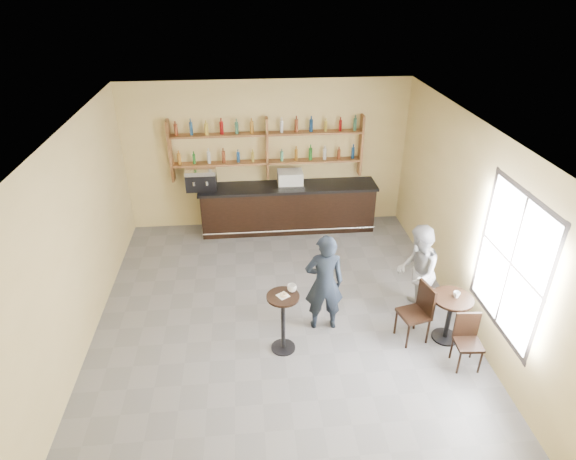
{
  "coord_description": "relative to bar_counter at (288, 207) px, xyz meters",
  "views": [
    {
      "loc": [
        -0.46,
        -6.28,
        5.18
      ],
      "look_at": [
        0.2,
        0.8,
        1.25
      ],
      "focal_mm": 30.0,
      "sensor_mm": 36.0,
      "label": 1
    }
  ],
  "objects": [
    {
      "name": "floor",
      "position": [
        -0.42,
        -3.15,
        -0.52
      ],
      "size": [
        7.0,
        7.0,
        0.0
      ],
      "primitive_type": "plane",
      "color": "slate",
      "rests_on": "ground"
    },
    {
      "name": "ceiling",
      "position": [
        -0.42,
        -3.15,
        2.68
      ],
      "size": [
        7.0,
        7.0,
        0.0
      ],
      "primitive_type": "plane",
      "rotation": [
        3.14,
        0.0,
        0.0
      ],
      "color": "white",
      "rests_on": "wall_back"
    },
    {
      "name": "wall_back",
      "position": [
        -0.42,
        0.35,
        1.08
      ],
      "size": [
        7.0,
        0.0,
        7.0
      ],
      "primitive_type": "plane",
      "rotation": [
        1.57,
        0.0,
        0.0
      ],
      "color": "#D2B977",
      "rests_on": "floor"
    },
    {
      "name": "wall_front",
      "position": [
        -0.42,
        -6.65,
        1.08
      ],
      "size": [
        7.0,
        0.0,
        7.0
      ],
      "primitive_type": "plane",
      "rotation": [
        -1.57,
        0.0,
        0.0
      ],
      "color": "#D2B977",
      "rests_on": "floor"
    },
    {
      "name": "wall_left",
      "position": [
        -3.42,
        -3.15,
        1.08
      ],
      "size": [
        0.0,
        7.0,
        7.0
      ],
      "primitive_type": "plane",
      "rotation": [
        1.57,
        0.0,
        1.57
      ],
      "color": "#D2B977",
      "rests_on": "floor"
    },
    {
      "name": "wall_right",
      "position": [
        2.58,
        -3.15,
        1.08
      ],
      "size": [
        0.0,
        7.0,
        7.0
      ],
      "primitive_type": "plane",
      "rotation": [
        1.57,
        0.0,
        -1.57
      ],
      "color": "#D2B977",
      "rests_on": "floor"
    },
    {
      "name": "window_pane",
      "position": [
        2.58,
        -4.35,
        1.18
      ],
      "size": [
        0.0,
        2.0,
        2.0
      ],
      "primitive_type": "plane",
      "rotation": [
        1.57,
        0.0,
        -1.57
      ],
      "color": "white",
      "rests_on": "wall_right"
    },
    {
      "name": "window_frame",
      "position": [
        2.57,
        -4.35,
        1.18
      ],
      "size": [
        0.04,
        1.7,
        2.1
      ],
      "primitive_type": null,
      "color": "black",
      "rests_on": "wall_right"
    },
    {
      "name": "shelf_unit",
      "position": [
        -0.42,
        0.22,
        1.29
      ],
      "size": [
        4.0,
        0.26,
        1.4
      ],
      "primitive_type": null,
      "color": "brown",
      "rests_on": "wall_back"
    },
    {
      "name": "liquor_bottles",
      "position": [
        -0.42,
        0.22,
        1.46
      ],
      "size": [
        3.68,
        0.1,
        1.0
      ],
      "primitive_type": null,
      "color": "#8C5919",
      "rests_on": "shelf_unit"
    },
    {
      "name": "bar_counter",
      "position": [
        0.0,
        0.0,
        0.0
      ],
      "size": [
        3.81,
        0.74,
        1.03
      ],
      "primitive_type": null,
      "color": "black",
      "rests_on": "floor"
    },
    {
      "name": "espresso_machine",
      "position": [
        -1.82,
        0.0,
        0.74
      ],
      "size": [
        0.63,
        0.41,
        0.44
      ],
      "primitive_type": null,
      "rotation": [
        0.0,
        0.0,
        -0.01
      ],
      "color": "black",
      "rests_on": "bar_counter"
    },
    {
      "name": "pastry_case",
      "position": [
        0.05,
        0.0,
        0.68
      ],
      "size": [
        0.59,
        0.5,
        0.33
      ],
      "primitive_type": null,
      "rotation": [
        0.0,
        0.0,
        -0.12
      ],
      "color": "silver",
      "rests_on": "bar_counter"
    },
    {
      "name": "pedestal_table",
      "position": [
        -0.43,
        -3.84,
        -0.02
      ],
      "size": [
        0.61,
        0.61,
        1.0
      ],
      "primitive_type": null,
      "rotation": [
        0.0,
        0.0,
        -0.3
      ],
      "color": "black",
      "rests_on": "floor"
    },
    {
      "name": "napkin",
      "position": [
        -0.43,
        -3.84,
        0.48
      ],
      "size": [
        0.21,
        0.21,
        0.0
      ],
      "primitive_type": "cube",
      "rotation": [
        0.0,
        0.0,
        0.57
      ],
      "color": "white",
      "rests_on": "pedestal_table"
    },
    {
      "name": "donut",
      "position": [
        -0.42,
        -3.85,
        0.5
      ],
      "size": [
        0.13,
        0.13,
        0.04
      ],
      "primitive_type": "torus",
      "rotation": [
        0.0,
        0.0,
        -0.2
      ],
      "color": "#C38947",
      "rests_on": "napkin"
    },
    {
      "name": "cup_pedestal",
      "position": [
        -0.29,
        -3.74,
        0.53
      ],
      "size": [
        0.16,
        0.16,
        0.11
      ],
      "primitive_type": "imported",
      "rotation": [
        0.0,
        0.0,
        0.21
      ],
      "color": "white",
      "rests_on": "pedestal_table"
    },
    {
      "name": "man_main",
      "position": [
        0.25,
        -3.37,
        0.33
      ],
      "size": [
        0.62,
        0.42,
        1.69
      ],
      "primitive_type": "imported",
      "rotation": [
        0.0,
        0.0,
        3.12
      ],
      "color": "black",
      "rests_on": "floor"
    },
    {
      "name": "cafe_table",
      "position": [
        2.14,
        -3.85,
        -0.12
      ],
      "size": [
        0.67,
        0.67,
        0.79
      ],
      "primitive_type": null,
      "rotation": [
        0.0,
        0.0,
        0.08
      ],
      "color": "black",
      "rests_on": "floor"
    },
    {
      "name": "cup_cafe",
      "position": [
        2.19,
        -3.85,
        0.32
      ],
      "size": [
        0.13,
        0.13,
        0.09
      ],
      "primitive_type": "imported",
      "rotation": [
        0.0,
        0.0,
        0.35
      ],
      "color": "white",
      "rests_on": "cafe_table"
    },
    {
      "name": "chair_west",
      "position": [
        1.59,
        -3.8,
        -0.03
      ],
      "size": [
        0.5,
        0.5,
        0.97
      ],
      "primitive_type": null,
      "rotation": [
        0.0,
        0.0,
        -1.33
      ],
      "color": "black",
      "rests_on": "floor"
    },
    {
      "name": "chair_south",
      "position": [
        2.19,
        -4.45,
        -0.1
      ],
      "size": [
        0.38,
        0.38,
        0.84
      ],
      "primitive_type": null,
      "rotation": [
        0.0,
        0.0,
        -0.06
      ],
      "color": "black",
      "rests_on": "floor"
    },
    {
      "name": "patron_second",
      "position": [
        1.79,
        -3.19,
        0.31
      ],
      "size": [
        0.87,
        0.97,
        1.65
      ],
      "primitive_type": "imported",
      "rotation": [
        0.0,
        0.0,
        -1.94
      ],
      "color": "gray",
      "rests_on": "floor"
    }
  ]
}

